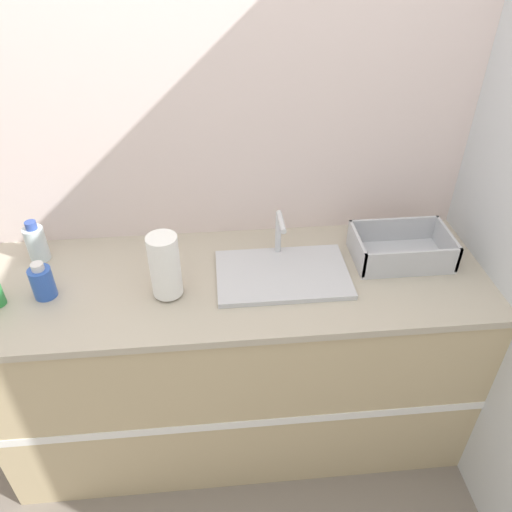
{
  "coord_description": "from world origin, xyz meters",
  "views": [
    {
      "loc": [
        -0.07,
        -1.17,
        2.13
      ],
      "look_at": [
        0.07,
        0.29,
        1.04
      ],
      "focal_mm": 35.0,
      "sensor_mm": 36.0,
      "label": 1
    }
  ],
  "objects_px": {
    "paper_towel_roll": "(165,266)",
    "dish_rack": "(401,250)",
    "bottle_clear": "(36,243)",
    "bottle_blue": "(42,282)",
    "sink": "(282,272)"
  },
  "relations": [
    {
      "from": "paper_towel_roll",
      "to": "bottle_clear",
      "type": "bearing_deg",
      "value": 152.77
    },
    {
      "from": "sink",
      "to": "dish_rack",
      "type": "xyz_separation_m",
      "value": [
        0.49,
        0.07,
        0.02
      ]
    },
    {
      "from": "sink",
      "to": "bottle_blue",
      "type": "relative_size",
      "value": 3.48
    },
    {
      "from": "dish_rack",
      "to": "bottle_blue",
      "type": "height_order",
      "value": "bottle_blue"
    },
    {
      "from": "bottle_clear",
      "to": "bottle_blue",
      "type": "xyz_separation_m",
      "value": [
        0.08,
        -0.24,
        -0.01
      ]
    },
    {
      "from": "bottle_blue",
      "to": "paper_towel_roll",
      "type": "bearing_deg",
      "value": -4.33
    },
    {
      "from": "paper_towel_roll",
      "to": "bottle_clear",
      "type": "height_order",
      "value": "paper_towel_roll"
    },
    {
      "from": "dish_rack",
      "to": "bottle_clear",
      "type": "xyz_separation_m",
      "value": [
        -1.44,
        0.14,
        0.04
      ]
    },
    {
      "from": "paper_towel_roll",
      "to": "dish_rack",
      "type": "relative_size",
      "value": 0.67
    },
    {
      "from": "paper_towel_roll",
      "to": "dish_rack",
      "type": "xyz_separation_m",
      "value": [
        0.92,
        0.14,
        -0.09
      ]
    },
    {
      "from": "sink",
      "to": "bottle_clear",
      "type": "distance_m",
      "value": 0.98
    },
    {
      "from": "paper_towel_roll",
      "to": "sink",
      "type": "bearing_deg",
      "value": 9.1
    },
    {
      "from": "dish_rack",
      "to": "bottle_clear",
      "type": "bearing_deg",
      "value": 174.66
    },
    {
      "from": "bottle_clear",
      "to": "bottle_blue",
      "type": "height_order",
      "value": "bottle_clear"
    },
    {
      "from": "dish_rack",
      "to": "bottle_clear",
      "type": "relative_size",
      "value": 2.17
    }
  ]
}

